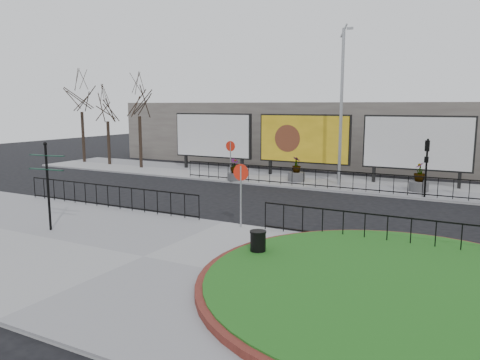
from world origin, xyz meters
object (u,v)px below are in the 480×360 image
Objects in this scene: billboard_mid at (304,139)px; lamp_post at (341,105)px; planter_b at (296,173)px; litter_bin at (258,244)px; fingerpost_sign at (47,177)px; planter_a at (234,172)px; planter_c at (419,180)px.

billboard_mid is 0.67× the size of lamp_post.
billboard_mid reaches higher than planter_b.
planter_b reaches higher than litter_bin.
litter_bin is (8.38, 0.80, -1.59)m from fingerpost_sign.
litter_bin is (1.71, -14.41, -4.27)m from lamp_post.
billboard_mid reaches higher than planter_a.
billboard_mid is 1.85× the size of fingerpost_sign.
fingerpost_sign is at bearing -102.04° from billboard_mid.
planter_c is (7.20, 0.00, 0.06)m from planter_b.
planter_b is 0.95× the size of planter_c.
billboard_mid is 5.20m from planter_a.
planter_a is at bearing -171.51° from planter_c.
billboard_mid reaches higher than litter_bin.
planter_c is (7.50, -1.97, -1.88)m from billboard_mid.
litter_bin is (4.71, -16.38, -2.05)m from billboard_mid.
litter_bin is 15.07m from planter_b.
lamp_post is at bearing 180.00° from planter_c.
lamp_post is 2.76× the size of fingerpost_sign.
planter_a is at bearing -155.57° from planter_b.
planter_b is at bearing 24.43° from planter_a.
fingerpost_sign reaches higher than planter_c.
fingerpost_sign is 2.08× the size of planter_c.
lamp_post is at bearing 96.76° from litter_bin.
billboard_mid is 7.22× the size of litter_bin.
litter_bin is at bearing -100.94° from planter_c.
fingerpost_sign reaches higher than planter_a.
planter_c is at bearing 0.00° from lamp_post.
planter_b is at bearing 72.79° from fingerpost_sign.
lamp_post is 5.72× the size of planter_c.
planter_b is at bearing -180.00° from lamp_post.
lamp_post is at bearing 0.00° from planter_b.
planter_a is 0.86× the size of planter_c.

